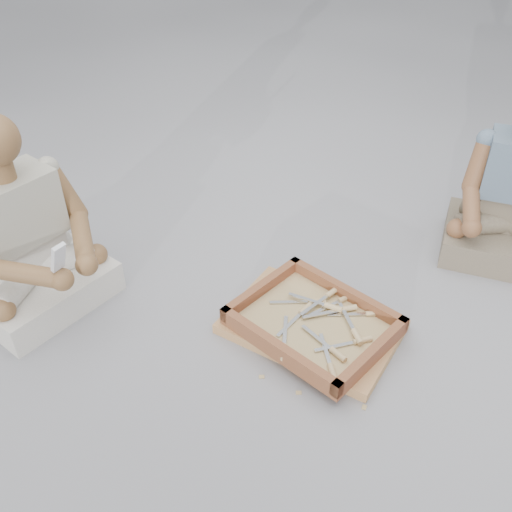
% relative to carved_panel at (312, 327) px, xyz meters
% --- Properties ---
extents(ground, '(60.00, 60.00, 0.00)m').
position_rel_carved_panel_xyz_m(ground, '(-0.18, -0.22, -0.02)').
color(ground, '#9B9BA0').
rests_on(ground, ground).
extents(carved_panel, '(0.67, 0.48, 0.04)m').
position_rel_carved_panel_xyz_m(carved_panel, '(0.00, 0.00, 0.00)').
color(carved_panel, olive).
rests_on(carved_panel, ground).
extents(tool_tray, '(0.65, 0.58, 0.07)m').
position_rel_carved_panel_xyz_m(tool_tray, '(0.01, -0.02, 0.05)').
color(tool_tray, brown).
rests_on(tool_tray, carved_panel).
extents(chisel_0, '(0.06, 0.22, 0.02)m').
position_rel_carved_panel_xyz_m(chisel_0, '(-0.05, 0.01, 0.05)').
color(chisel_0, silver).
rests_on(chisel_0, tool_tray).
extents(chisel_1, '(0.20, 0.12, 0.02)m').
position_rel_carved_panel_xyz_m(chisel_1, '(0.19, 0.11, 0.05)').
color(chisel_1, silver).
rests_on(chisel_1, tool_tray).
extents(chisel_2, '(0.13, 0.20, 0.02)m').
position_rel_carved_panel_xyz_m(chisel_2, '(0.07, 0.14, 0.05)').
color(chisel_2, silver).
rests_on(chisel_2, tool_tray).
extents(chisel_3, '(0.21, 0.11, 0.02)m').
position_rel_carved_panel_xyz_m(chisel_3, '(0.13, -0.13, 0.06)').
color(chisel_3, silver).
rests_on(chisel_3, tool_tray).
extents(chisel_4, '(0.10, 0.21, 0.02)m').
position_rel_carved_panel_xyz_m(chisel_4, '(-0.03, -0.19, 0.05)').
color(chisel_4, silver).
rests_on(chisel_4, tool_tray).
extents(chisel_5, '(0.09, 0.21, 0.02)m').
position_rel_carved_panel_xyz_m(chisel_5, '(0.02, 0.14, 0.07)').
color(chisel_5, silver).
rests_on(chisel_5, tool_tray).
extents(chisel_6, '(0.18, 0.16, 0.02)m').
position_rel_carved_panel_xyz_m(chisel_6, '(0.09, 0.08, 0.06)').
color(chisel_6, silver).
rests_on(chisel_6, tool_tray).
extents(chisel_7, '(0.20, 0.12, 0.02)m').
position_rel_carved_panel_xyz_m(chisel_7, '(-0.04, 0.08, 0.05)').
color(chisel_7, silver).
rests_on(chisel_7, tool_tray).
extents(chisel_8, '(0.14, 0.19, 0.02)m').
position_rel_carved_panel_xyz_m(chisel_8, '(0.15, -0.20, 0.05)').
color(chisel_8, silver).
rests_on(chisel_8, tool_tray).
extents(chisel_9, '(0.22, 0.02, 0.02)m').
position_rel_carved_panel_xyz_m(chisel_9, '(0.03, 0.07, 0.07)').
color(chisel_9, silver).
rests_on(chisel_9, tool_tray).
extents(chisel_10, '(0.15, 0.18, 0.02)m').
position_rel_carved_panel_xyz_m(chisel_10, '(0.17, -0.02, 0.06)').
color(chisel_10, silver).
rests_on(chisel_10, tool_tray).
extents(chisel_11, '(0.18, 0.16, 0.02)m').
position_rel_carved_panel_xyz_m(chisel_11, '(0.19, -0.05, 0.05)').
color(chisel_11, silver).
rests_on(chisel_11, tool_tray).
extents(wood_chip_0, '(0.02, 0.02, 0.00)m').
position_rel_carved_panel_xyz_m(wood_chip_0, '(0.08, -0.30, -0.02)').
color(wood_chip_0, tan).
rests_on(wood_chip_0, ground).
extents(wood_chip_1, '(0.02, 0.02, 0.00)m').
position_rel_carved_panel_xyz_m(wood_chip_1, '(-0.21, 0.05, -0.02)').
color(wood_chip_1, tan).
rests_on(wood_chip_1, ground).
extents(wood_chip_2, '(0.02, 0.02, 0.00)m').
position_rel_carved_panel_xyz_m(wood_chip_2, '(-0.01, 0.20, -0.02)').
color(wood_chip_2, tan).
rests_on(wood_chip_2, ground).
extents(wood_chip_3, '(0.02, 0.02, 0.00)m').
position_rel_carved_panel_xyz_m(wood_chip_3, '(0.22, 0.01, -0.02)').
color(wood_chip_3, tan).
rests_on(wood_chip_3, ground).
extents(wood_chip_4, '(0.02, 0.02, 0.00)m').
position_rel_carved_panel_xyz_m(wood_chip_4, '(-0.07, -0.29, -0.02)').
color(wood_chip_4, tan).
rests_on(wood_chip_4, ground).
extents(wood_chip_5, '(0.02, 0.02, 0.00)m').
position_rel_carved_panel_xyz_m(wood_chip_5, '(0.03, 0.05, -0.02)').
color(wood_chip_5, tan).
rests_on(wood_chip_5, ground).
extents(wood_chip_6, '(0.02, 0.02, 0.00)m').
position_rel_carved_panel_xyz_m(wood_chip_6, '(-0.05, 0.05, -0.02)').
color(wood_chip_6, tan).
rests_on(wood_chip_6, ground).
extents(wood_chip_7, '(0.02, 0.02, 0.00)m').
position_rel_carved_panel_xyz_m(wood_chip_7, '(0.30, -0.26, -0.02)').
color(wood_chip_7, tan).
rests_on(wood_chip_7, ground).
extents(craftsman, '(0.58, 0.59, 0.80)m').
position_rel_carved_panel_xyz_m(craftsman, '(-1.05, -0.32, 0.25)').
color(craftsman, beige).
rests_on(craftsman, ground).
extents(mobile_phone, '(0.06, 0.06, 0.12)m').
position_rel_carved_panel_xyz_m(mobile_phone, '(-0.77, -0.44, 0.37)').
color(mobile_phone, silver).
rests_on(mobile_phone, craftsman).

